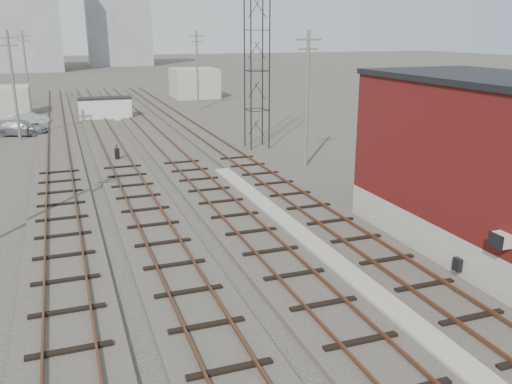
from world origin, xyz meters
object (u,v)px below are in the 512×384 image
car_silver (29,118)px  car_grey (21,128)px  switch_stand (117,154)px  site_trailer (105,108)px

car_silver → car_grey: bearing=174.8°
switch_stand → site_trailer: 20.24m
site_trailer → car_grey: bearing=-138.4°
switch_stand → site_trailer: site_trailer is taller
switch_stand → car_silver: bearing=89.7°
site_trailer → car_grey: site_trailer is taller
car_silver → site_trailer: bearing=-85.6°
site_trailer → car_silver: 7.53m
car_silver → car_grey: (-0.43, -6.12, 0.04)m
site_trailer → car_silver: bearing=-173.8°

